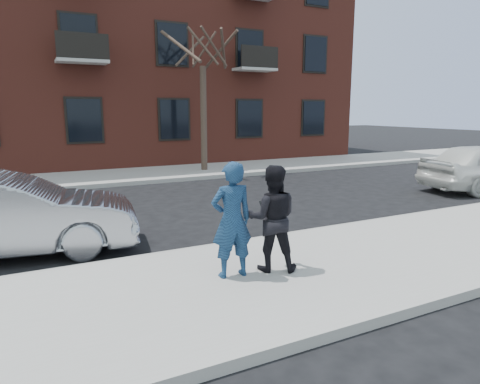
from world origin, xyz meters
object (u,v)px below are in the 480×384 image
man_hoodie (232,220)px  man_peacoat (272,218)px  silver_sedan (5,216)px  street_tree (202,35)px

man_hoodie → man_peacoat: 0.68m
silver_sedan → man_hoodie: man_hoodie is taller
street_tree → man_peacoat: size_ratio=4.09×
man_peacoat → man_hoodie: bearing=24.6°
silver_sedan → man_peacoat: (3.74, -3.08, 0.23)m
silver_sedan → man_hoodie: (3.06, -3.04, 0.27)m
street_tree → man_peacoat: street_tree is taller
silver_sedan → man_peacoat: man_peacoat is taller
street_tree → silver_sedan: (-7.14, -7.95, -4.77)m
street_tree → silver_sedan: 11.70m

